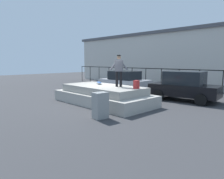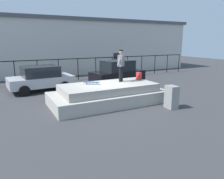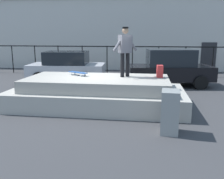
{
  "view_description": "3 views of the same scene",
  "coord_description": "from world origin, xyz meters",
  "px_view_note": "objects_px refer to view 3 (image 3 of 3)",
  "views": [
    {
      "loc": [
        8.92,
        -8.05,
        2.4
      ],
      "look_at": [
        -0.4,
        0.89,
        0.66
      ],
      "focal_mm": 33.55,
      "sensor_mm": 36.0,
      "label": 1
    },
    {
      "loc": [
        -4.81,
        -9.96,
        3.22
      ],
      "look_at": [
        0.63,
        0.52,
        0.51
      ],
      "focal_mm": 34.24,
      "sensor_mm": 36.0,
      "label": 2
    },
    {
      "loc": [
        1.75,
        -8.63,
        2.45
      ],
      "look_at": [
        0.44,
        0.52,
        0.45
      ],
      "focal_mm": 40.02,
      "sensor_mm": 36.0,
      "label": 3
    }
  ],
  "objects_px": {
    "skateboard": "(78,73)",
    "backpack": "(160,71)",
    "utility_box": "(170,112)",
    "car_black_sedan_mid": "(170,68)",
    "car_silver_sedan_near": "(67,66)",
    "skateboarder": "(125,48)"
  },
  "relations": [
    {
      "from": "backpack",
      "to": "car_silver_sedan_near",
      "type": "height_order",
      "value": "car_silver_sedan_near"
    },
    {
      "from": "skateboard",
      "to": "backpack",
      "type": "relative_size",
      "value": 1.89
    },
    {
      "from": "car_black_sedan_mid",
      "to": "utility_box",
      "type": "bearing_deg",
      "value": -94.52
    },
    {
      "from": "skateboarder",
      "to": "car_black_sedan_mid",
      "type": "xyz_separation_m",
      "value": [
        1.88,
        3.78,
        -1.12
      ]
    },
    {
      "from": "skateboarder",
      "to": "car_silver_sedan_near",
      "type": "height_order",
      "value": "skateboarder"
    },
    {
      "from": "skateboarder",
      "to": "car_silver_sedan_near",
      "type": "relative_size",
      "value": 0.41
    },
    {
      "from": "skateboard",
      "to": "utility_box",
      "type": "distance_m",
      "value": 4.08
    },
    {
      "from": "skateboard",
      "to": "utility_box",
      "type": "bearing_deg",
      "value": -39.56
    },
    {
      "from": "skateboarder",
      "to": "skateboard",
      "type": "distance_m",
      "value": 1.95
    },
    {
      "from": "backpack",
      "to": "car_silver_sedan_near",
      "type": "bearing_deg",
      "value": -135.97
    },
    {
      "from": "backpack",
      "to": "utility_box",
      "type": "distance_m",
      "value": 2.65
    },
    {
      "from": "backpack",
      "to": "car_black_sedan_mid",
      "type": "bearing_deg",
      "value": 165.81
    },
    {
      "from": "skateboard",
      "to": "car_black_sedan_mid",
      "type": "distance_m",
      "value": 5.2
    },
    {
      "from": "car_silver_sedan_near",
      "to": "utility_box",
      "type": "xyz_separation_m",
      "value": [
        4.94,
        -6.84,
        -0.28
      ]
    },
    {
      "from": "skateboard",
      "to": "car_silver_sedan_near",
      "type": "height_order",
      "value": "car_silver_sedan_near"
    },
    {
      "from": "utility_box",
      "to": "car_black_sedan_mid",
      "type": "bearing_deg",
      "value": 89.83
    },
    {
      "from": "skateboard",
      "to": "backpack",
      "type": "distance_m",
      "value": 2.95
    },
    {
      "from": "skateboard",
      "to": "car_black_sedan_mid",
      "type": "xyz_separation_m",
      "value": [
        3.61,
        3.73,
        -0.22
      ]
    },
    {
      "from": "backpack",
      "to": "car_silver_sedan_near",
      "type": "distance_m",
      "value": 6.42
    },
    {
      "from": "skateboard",
      "to": "utility_box",
      "type": "relative_size",
      "value": 0.72
    },
    {
      "from": "skateboard",
      "to": "car_silver_sedan_near",
      "type": "distance_m",
      "value": 4.65
    },
    {
      "from": "skateboarder",
      "to": "backpack",
      "type": "relative_size",
      "value": 4.05
    }
  ]
}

